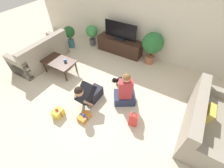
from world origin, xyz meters
The scene contains 17 objects.
ground_plane centered at (0.00, 0.00, 0.00)m, with size 16.00×16.00×0.00m, color beige.
wall_back centered at (0.00, 2.63, 1.30)m, with size 8.40×0.06×2.60m.
sofa_left centered at (-2.43, 0.54, 0.31)m, with size 0.83×1.75×0.87m.
sofa_right centered at (2.43, 0.51, 0.31)m, with size 0.83×1.75×0.87m.
coffee_table centered at (-1.57, 0.47, 0.37)m, with size 0.96×0.58×0.42m.
tv_console centered at (-0.53, 2.34, 0.26)m, with size 1.59×0.44×0.52m.
tv centered at (-0.53, 2.34, 0.78)m, with size 1.14×0.20×0.57m.
potted_plant_back_left centered at (-1.68, 2.29, 0.50)m, with size 0.43×0.43×0.77m.
potted_plant_back_right centered at (0.61, 2.29, 0.68)m, with size 0.64×0.64×1.05m.
potted_plant_corner_left centered at (-2.28, 1.77, 0.50)m, with size 0.40×0.40×0.79m.
person_kneeling centered at (-0.10, -0.07, 0.35)m, with size 0.36×0.80×0.78m.
person_sitting centered at (0.64, 0.40, 0.35)m, with size 0.65×0.62×0.96m.
dog centered at (0.25, 0.83, 0.21)m, with size 0.33×0.39×0.32m.
gift_box_a centered at (-0.50, -0.76, 0.11)m, with size 0.21×0.25×0.27m.
gift_box_b centered at (0.07, -0.52, 0.06)m, with size 0.24×0.30×0.17m.
gift_bag_a centered at (1.10, -0.09, 0.18)m, with size 0.20×0.14×0.38m.
mug centered at (-1.37, 0.53, 0.46)m, with size 0.12×0.08×0.09m.
Camera 1 is at (1.58, -1.84, 3.05)m, focal length 24.00 mm.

